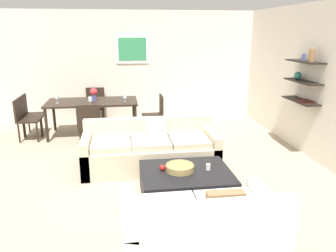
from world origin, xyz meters
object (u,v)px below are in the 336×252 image
(coffee_table, at_px, (186,184))
(decorative_bowl, at_px, (180,167))
(dining_chair_left_far, at_px, (30,112))
(dining_chair_head, at_px, (95,104))
(apple_on_coffee_table, at_px, (162,168))
(dining_table, at_px, (92,104))
(candle_jar, at_px, (208,167))
(dining_chair_right_near, at_px, (156,112))
(dining_chair_left_near, at_px, (24,117))
(sofa_beige, at_px, (150,151))
(dining_chair_foot, at_px, (89,123))
(wine_glass_foot, at_px, (90,99))
(loveseat_white, at_px, (201,230))
(wine_glass_head, at_px, (93,93))
(wine_glass_right_near, at_px, (125,96))
(centerpiece_vase, at_px, (94,93))
(wine_glass_left_near, at_px, (57,98))

(coffee_table, relative_size, decorative_bowl, 3.12)
(dining_chair_left_far, relative_size, dining_chair_head, 1.00)
(apple_on_coffee_table, distance_m, dining_table, 3.29)
(candle_jar, xyz_separation_m, dining_chair_right_near, (-0.40, 2.93, 0.08))
(apple_on_coffee_table, xyz_separation_m, dining_table, (-1.14, 3.08, 0.26))
(apple_on_coffee_table, distance_m, dining_chair_left_near, 3.81)
(sofa_beige, distance_m, dining_chair_foot, 1.59)
(decorative_bowl, distance_m, wine_glass_foot, 3.06)
(loveseat_white, height_order, dining_chair_left_near, dining_chair_left_near)
(loveseat_white, bearing_deg, wine_glass_foot, 108.94)
(wine_glass_head, xyz_separation_m, wine_glass_right_near, (0.71, -0.54, -0.00))
(dining_chair_right_near, distance_m, centerpiece_vase, 1.42)
(decorative_bowl, bearing_deg, sofa_beige, 105.91)
(dining_chair_left_near, distance_m, wine_glass_head, 1.56)
(apple_on_coffee_table, height_order, dining_chair_left_near, dining_chair_left_near)
(candle_jar, height_order, dining_chair_head, dining_chair_head)
(sofa_beige, bearing_deg, coffee_table, -70.54)
(dining_chair_left_near, bearing_deg, candle_jar, -42.95)
(dining_table, bearing_deg, wine_glass_right_near, -9.61)
(apple_on_coffee_table, relative_size, wine_glass_foot, 0.47)
(decorative_bowl, distance_m, dining_chair_right_near, 2.90)
(coffee_table, distance_m, wine_glass_head, 3.92)
(dining_chair_right_near, bearing_deg, dining_chair_head, 141.09)
(dining_chair_left_near, xyz_separation_m, dining_chair_left_far, (0.00, 0.44, 0.00))
(loveseat_white, bearing_deg, sofa_beige, 97.10)
(dining_chair_left_near, bearing_deg, wine_glass_left_near, 8.38)
(wine_glass_left_near, bearing_deg, dining_chair_right_near, -2.70)
(wine_glass_foot, distance_m, centerpiece_vase, 0.48)
(coffee_table, distance_m, dining_table, 3.50)
(dining_chair_left_far, height_order, dining_chair_right_near, same)
(coffee_table, relative_size, wine_glass_head, 7.76)
(loveseat_white, relative_size, dining_chair_foot, 1.77)
(centerpiece_vase, bearing_deg, loveseat_white, -73.44)
(decorative_bowl, bearing_deg, candle_jar, -3.72)
(sofa_beige, relative_size, wine_glass_right_near, 14.43)
(coffee_table, bearing_deg, apple_on_coffee_table, 167.88)
(apple_on_coffee_table, relative_size, wine_glass_right_near, 0.54)
(coffee_table, relative_size, dining_chair_left_far, 1.39)
(dining_chair_foot, xyz_separation_m, wine_glass_right_near, (0.71, 0.77, 0.35))
(centerpiece_vase, bearing_deg, apple_on_coffee_table, -70.59)
(dining_chair_foot, bearing_deg, wine_glass_head, 90.00)
(dining_table, distance_m, dining_chair_right_near, 1.40)
(dining_chair_head, bearing_deg, centerpiece_vase, -87.24)
(loveseat_white, xyz_separation_m, wine_glass_right_near, (-0.66, 4.29, 0.56))
(coffee_table, distance_m, wine_glass_foot, 3.16)
(dining_table, height_order, wine_glass_left_near, wine_glass_left_near)
(dining_chair_foot, xyz_separation_m, centerpiece_vase, (0.04, 0.95, 0.41))
(coffee_table, xyz_separation_m, apple_on_coffee_table, (-0.32, 0.07, 0.23))
(coffee_table, distance_m, apple_on_coffee_table, 0.40)
(candle_jar, xyz_separation_m, wine_glass_head, (-1.77, 3.57, 0.44))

